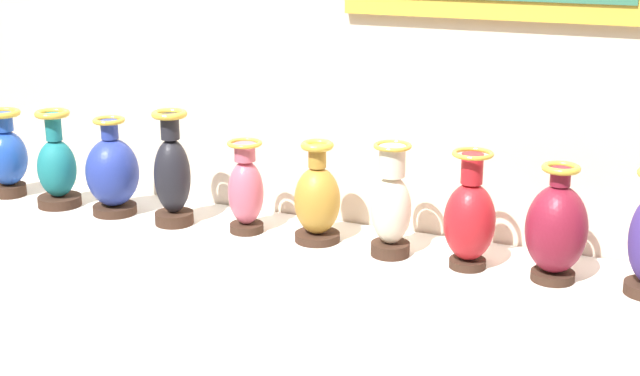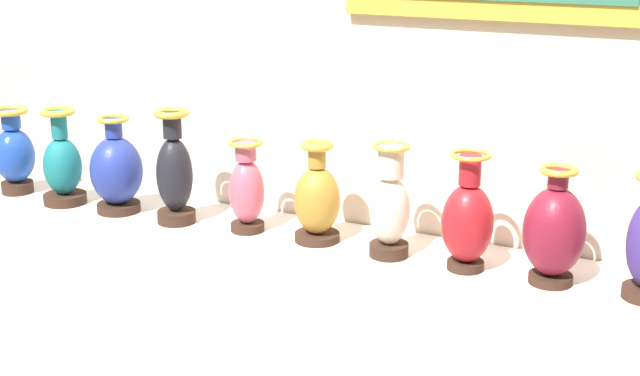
% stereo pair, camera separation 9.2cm
% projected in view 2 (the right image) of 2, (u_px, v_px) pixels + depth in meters
% --- Properties ---
extents(back_wall, '(4.03, 0.14, 2.74)m').
position_uv_depth(back_wall, '(354.00, 120.00, 3.14)').
color(back_wall, beige).
rests_on(back_wall, ground_plane).
extents(vase_sapphire, '(0.15, 0.15, 0.33)m').
position_uv_depth(vase_sapphire, '(14.00, 154.00, 3.49)').
color(vase_sapphire, '#382319').
rests_on(vase_sapphire, display_shelf).
extents(vase_teal, '(0.16, 0.16, 0.36)m').
position_uv_depth(vase_teal, '(62.00, 166.00, 3.36)').
color(vase_teal, '#382319').
rests_on(vase_teal, display_shelf).
extents(vase_cobalt, '(0.19, 0.19, 0.35)m').
position_uv_depth(vase_cobalt, '(116.00, 171.00, 3.26)').
color(vase_cobalt, '#382319').
rests_on(vase_cobalt, display_shelf).
extents(vase_onyx, '(0.13, 0.13, 0.40)m').
position_uv_depth(vase_onyx, '(174.00, 174.00, 3.14)').
color(vase_onyx, '#382319').
rests_on(vase_onyx, display_shelf).
extents(vase_rose, '(0.12, 0.12, 0.32)m').
position_uv_depth(vase_rose, '(247.00, 190.00, 3.06)').
color(vase_rose, '#382319').
rests_on(vase_rose, display_shelf).
extents(vase_ochre, '(0.15, 0.15, 0.34)m').
position_uv_depth(vase_ochre, '(316.00, 200.00, 2.97)').
color(vase_ochre, '#382319').
rests_on(vase_ochre, display_shelf).
extents(vase_ivory, '(0.13, 0.13, 0.36)m').
position_uv_depth(vase_ivory, '(390.00, 207.00, 2.83)').
color(vase_ivory, '#382319').
rests_on(vase_ivory, display_shelf).
extents(vase_crimson, '(0.16, 0.16, 0.37)m').
position_uv_depth(vase_crimson, '(468.00, 220.00, 2.73)').
color(vase_crimson, '#382319').
rests_on(vase_crimson, display_shelf).
extents(vase_burgundy, '(0.18, 0.18, 0.35)m').
position_uv_depth(vase_burgundy, '(554.00, 231.00, 2.62)').
color(vase_burgundy, '#382319').
rests_on(vase_burgundy, display_shelf).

